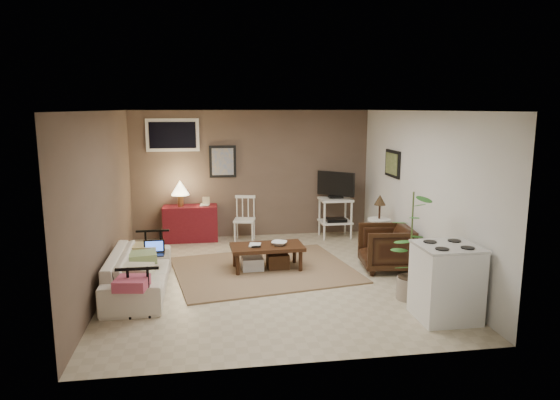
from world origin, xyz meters
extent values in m
plane|color=#C1B293|center=(0.00, 0.00, 0.00)|extent=(5.00, 5.00, 0.00)
cube|color=black|center=(-0.55, 2.48, 1.45)|extent=(0.50, 0.03, 0.60)
cube|color=black|center=(2.23, 1.05, 1.52)|extent=(0.03, 0.60, 0.45)
cube|color=white|center=(-1.45, 2.48, 1.95)|extent=(0.96, 0.03, 0.60)
cube|color=#8A6F50|center=(-0.04, 0.35, 0.01)|extent=(2.91, 2.49, 0.03)
cube|color=#391C0F|center=(0.02, 0.36, 0.36)|extent=(1.11, 0.61, 0.05)
cylinder|color=#391C0F|center=(-0.45, 0.13, 0.17)|extent=(0.06, 0.06, 0.35)
cylinder|color=#391C0F|center=(0.50, 0.17, 0.17)|extent=(0.06, 0.06, 0.35)
cylinder|color=#391C0F|center=(-0.47, 0.55, 0.17)|extent=(0.06, 0.06, 0.35)
cylinder|color=#391C0F|center=(0.48, 0.59, 0.17)|extent=(0.06, 0.06, 0.35)
cube|color=black|center=(-0.16, 0.26, 0.40)|extent=(0.14, 0.05, 0.02)
cube|color=#432518|center=(0.18, 0.37, 0.13)|extent=(0.33, 0.29, 0.24)
cube|color=silver|center=(-0.21, 0.35, 0.11)|extent=(0.33, 0.29, 0.20)
imported|color=silver|center=(-1.80, -0.27, 0.37)|extent=(0.55, 1.87, 0.73)
cube|color=black|center=(-1.62, 0.00, 0.42)|extent=(0.29, 0.20, 0.01)
cube|color=black|center=(-1.62, 0.10, 0.52)|extent=(0.29, 0.01, 0.18)
cube|color=#3666F6|center=(-1.62, 0.09, 0.52)|extent=(0.24, 0.00, 0.14)
cube|color=maroon|center=(-1.17, 2.29, 0.33)|extent=(0.99, 0.44, 0.66)
cylinder|color=#9E6D3C|center=(-1.34, 2.25, 0.77)|extent=(0.11, 0.11, 0.22)
cone|color=#FFEEB7|center=(-1.34, 2.25, 1.01)|extent=(0.33, 0.33, 0.26)
cube|color=tan|center=(-0.88, 2.31, 0.74)|extent=(0.13, 0.02, 0.16)
cube|color=white|center=(-0.19, 2.11, 0.39)|extent=(0.44, 0.44, 0.04)
cylinder|color=white|center=(-0.38, 1.99, 0.19)|extent=(0.03, 0.03, 0.38)
cylinder|color=white|center=(-0.06, 1.92, 0.19)|extent=(0.03, 0.03, 0.38)
cylinder|color=white|center=(-0.31, 2.30, 0.19)|extent=(0.03, 0.03, 0.38)
cylinder|color=white|center=(0.00, 2.24, 0.19)|extent=(0.03, 0.03, 0.38)
cube|color=white|center=(-0.15, 2.28, 0.81)|extent=(0.38, 0.11, 0.05)
cube|color=white|center=(1.55, 2.14, 0.73)|extent=(0.59, 0.48, 0.04)
cube|color=white|center=(1.55, 2.14, 0.30)|extent=(0.59, 0.48, 0.03)
cylinder|color=white|center=(1.29, 1.93, 0.38)|extent=(0.04, 0.04, 0.75)
cylinder|color=white|center=(1.81, 1.93, 0.38)|extent=(0.04, 0.04, 0.75)
cylinder|color=white|center=(1.29, 2.34, 0.38)|extent=(0.04, 0.04, 0.75)
cylinder|color=white|center=(1.81, 2.34, 0.38)|extent=(0.04, 0.04, 0.75)
cube|color=black|center=(1.55, 2.14, 0.79)|extent=(0.27, 0.15, 0.03)
cube|color=black|center=(1.55, 2.14, 1.03)|extent=(0.60, 0.54, 0.45)
cube|color=tan|center=(1.55, 2.14, 1.03)|extent=(0.49, 0.43, 0.37)
cube|color=black|center=(1.55, 2.08, 0.32)|extent=(0.38, 0.27, 0.11)
cylinder|color=white|center=(1.97, 0.89, 0.01)|extent=(0.27, 0.27, 0.03)
cylinder|color=white|center=(1.97, 0.89, 0.31)|extent=(0.05, 0.05, 0.58)
cylinder|color=white|center=(1.97, 0.89, 0.60)|extent=(0.38, 0.38, 0.03)
cylinder|color=black|center=(1.97, 0.89, 0.75)|extent=(0.03, 0.03, 0.25)
cone|color=#392917|center=(1.97, 0.89, 0.94)|extent=(0.19, 0.19, 0.17)
imported|color=black|center=(1.81, 0.12, 0.37)|extent=(0.76, 0.80, 0.75)
cylinder|color=gray|center=(1.68, -1.08, 0.14)|extent=(0.32, 0.32, 0.29)
cylinder|color=#4C602D|center=(1.68, -1.08, 0.85)|extent=(0.02, 0.02, 1.12)
cube|color=white|center=(1.85, -1.71, 0.43)|extent=(0.67, 0.62, 0.86)
cube|color=silver|center=(1.85, -1.71, 0.87)|extent=(0.69, 0.64, 0.03)
cylinder|color=black|center=(1.70, -1.86, 0.89)|extent=(0.15, 0.15, 0.01)
cylinder|color=black|center=(2.01, -1.86, 0.89)|extent=(0.15, 0.15, 0.01)
cylinder|color=black|center=(1.70, -1.56, 0.89)|extent=(0.15, 0.15, 0.01)
cylinder|color=black|center=(2.01, -1.56, 0.89)|extent=(0.15, 0.15, 0.01)
imported|color=#391C0F|center=(0.20, 0.34, 0.51)|extent=(0.24, 0.14, 0.23)
imported|color=#391C0F|center=(-0.25, 0.39, 0.51)|extent=(0.17, 0.05, 0.23)
imported|color=#391C0F|center=(-0.99, 2.30, 0.77)|extent=(0.17, 0.04, 0.22)
camera|label=1|loc=(-0.89, -6.88, 2.43)|focal=32.00mm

